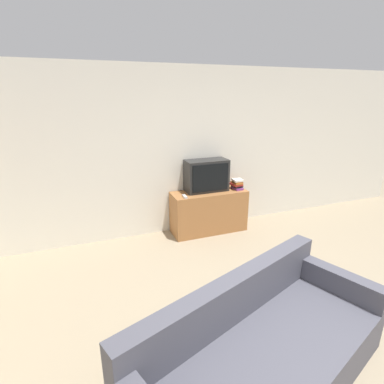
# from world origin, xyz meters

# --- Properties ---
(ground_plane) EXTENTS (14.00, 14.00, 0.00)m
(ground_plane) POSITION_xyz_m (0.00, 0.00, 0.00)
(ground_plane) COLOR gray
(wall_back) EXTENTS (9.00, 0.06, 2.60)m
(wall_back) POSITION_xyz_m (0.00, 3.03, 1.30)
(wall_back) COLOR silver
(wall_back) RESTS_ON ground_plane
(tv_stand) EXTENTS (1.22, 0.45, 0.68)m
(tv_stand) POSITION_xyz_m (0.20, 2.76, 0.34)
(tv_stand) COLOR #9E6638
(tv_stand) RESTS_ON ground_plane
(television) EXTENTS (0.68, 0.32, 0.51)m
(television) POSITION_xyz_m (0.17, 2.82, 0.94)
(television) COLOR black
(television) RESTS_ON tv_stand
(couch) EXTENTS (2.36, 1.59, 0.79)m
(couch) POSITION_xyz_m (-0.55, 0.07, 0.26)
(couch) COLOR #474751
(couch) RESTS_ON ground_plane
(book_stack) EXTENTS (0.19, 0.22, 0.17)m
(book_stack) POSITION_xyz_m (0.68, 2.72, 0.77)
(book_stack) COLOR #7A3884
(book_stack) RESTS_ON tv_stand
(remote_on_stand) EXTENTS (0.06, 0.16, 0.02)m
(remote_on_stand) POSITION_xyz_m (-0.26, 2.64, 0.70)
(remote_on_stand) COLOR #B7B7B7
(remote_on_stand) RESTS_ON tv_stand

